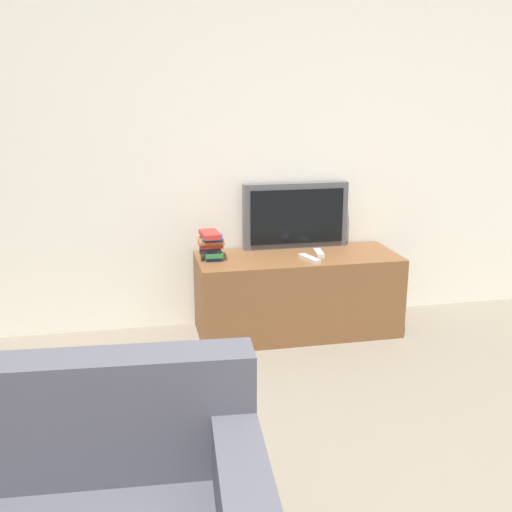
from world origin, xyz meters
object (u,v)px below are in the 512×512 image
object	(u,v)px
television	(296,215)
remote_secondary	(309,259)
book_stack	(211,244)
remote_on_stand	(319,253)
tv_stand	(297,294)

from	to	relation	value
television	remote_secondary	distance (m)	0.41
television	book_stack	size ratio (longest dim) A/B	3.16
book_stack	remote_on_stand	xyz separation A→B (m)	(0.71, -0.05, -0.08)
tv_stand	remote_secondary	distance (m)	0.31
book_stack	remote_secondary	xyz separation A→B (m)	(0.61, -0.17, -0.08)
television	book_stack	bearing A→B (deg)	-163.74
tv_stand	remote_on_stand	size ratio (longest dim) A/B	7.63
remote_secondary	remote_on_stand	bearing A→B (deg)	50.32
television	tv_stand	bearing A→B (deg)	-100.53
book_stack	tv_stand	bearing A→B (deg)	-4.34
television	remote_secondary	bearing A→B (deg)	-89.98
tv_stand	remote_secondary	world-z (taller)	remote_secondary
book_stack	remote_on_stand	world-z (taller)	book_stack
tv_stand	remote_secondary	bearing A→B (deg)	-71.93
television	remote_secondary	xyz separation A→B (m)	(0.00, -0.35, -0.21)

